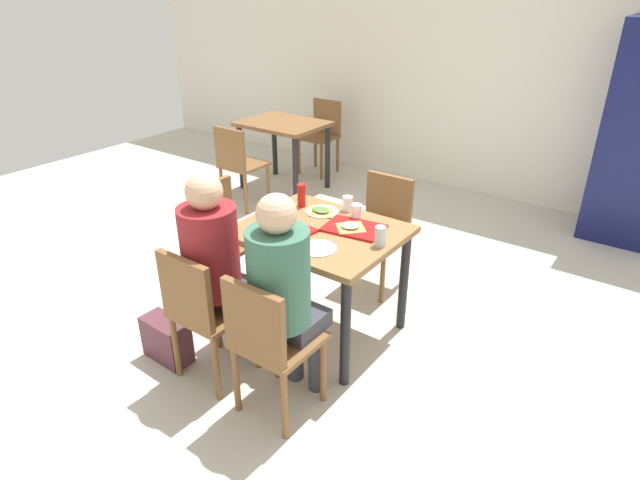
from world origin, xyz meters
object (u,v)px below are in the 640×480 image
tray_red_far (354,228)px  plastic_cup_b (288,243)px  person_in_red (216,259)px  plastic_cup_a (348,204)px  background_chair_far (322,131)px  paper_plate_center (322,212)px  pizza_slice_c (321,211)px  chair_far_side (382,223)px  chair_left_end (223,231)px  tray_red_near (284,229)px  person_in_brown_jacket (284,286)px  handbag (167,340)px  plastic_cup_d (356,212)px  pizza_slice_b (351,226)px  foil_bundle (267,208)px  background_chair_near (238,161)px  main_table (320,245)px  chair_near_left (202,308)px  chair_near_right (268,339)px  condiment_bottle (301,195)px  background_table (284,134)px  pizza_slice_a (283,228)px  soda_can (380,236)px  plastic_cup_c (278,205)px

tray_red_far → plastic_cup_b: size_ratio=3.60×
person_in_red → plastic_cup_b: person_in_red is taller
plastic_cup_a → background_chair_far: background_chair_far is taller
paper_plate_center → pizza_slice_c: (0.00, -0.02, 0.01)m
chair_far_side → chair_left_end: 1.18m
tray_red_near → person_in_red: bearing=-98.2°
person_in_brown_jacket → pizza_slice_c: person_in_brown_jacket is taller
chair_far_side → plastic_cup_b: size_ratio=8.60×
handbag → background_chair_far: size_ratio=0.37×
chair_left_end → plastic_cup_d: 1.05m
person_in_red → background_chair_far: bearing=116.6°
pizza_slice_b → foil_bundle: bearing=-167.8°
background_chair_near → plastic_cup_a: bearing=-25.4°
chair_left_end → person_in_red: (0.63, -0.65, 0.25)m
tray_red_far → background_chair_far: bearing=129.1°
paper_plate_center → plastic_cup_b: plastic_cup_b is taller
main_table → plastic_cup_a: 0.39m
chair_left_end → tray_red_near: 0.76m
chair_near_left → background_chair_far: (-1.69, 3.52, 0.00)m
plastic_cup_b → plastic_cup_d: (0.07, 0.62, 0.00)m
chair_near_right → pizza_slice_b: (-0.09, 0.90, 0.28)m
pizza_slice_c → background_chair_near: background_chair_near is taller
tray_red_far → paper_plate_center: size_ratio=1.64×
chair_left_end → condiment_bottle: size_ratio=5.37×
pizza_slice_b → plastic_cup_d: 0.18m
chair_near_left → foil_bundle: size_ratio=8.60×
pizza_slice_b → background_chair_near: (-2.10, 1.15, -0.28)m
handbag → plastic_cup_a: bearing=63.8°
main_table → pizza_slice_b: 0.23m
person_in_brown_jacket → tray_red_far: size_ratio=3.53×
chair_far_side → foil_bundle: chair_far_side is taller
background_table → pizza_slice_a: bearing=-50.5°
chair_left_end → background_table: size_ratio=0.96×
chair_near_left → handbag: (-0.35, -0.02, -0.37)m
main_table → chair_near_left: 0.84m
condiment_bottle → chair_left_end: bearing=-157.8°
tray_red_far → soda_can: bearing=-22.7°
plastic_cup_c → background_chair_near: (-1.55, 1.20, -0.30)m
chair_near_left → pizza_slice_b: size_ratio=4.91×
plastic_cup_a → pizza_slice_a: bearing=-104.5°
person_in_red → pizza_slice_b: bearing=61.9°
chair_far_side → background_chair_far: bearing=135.1°
plastic_cup_b → tray_red_far: bearing=72.7°
main_table → plastic_cup_c: 0.43m
foil_bundle → plastic_cup_a: bearing=43.2°
chair_near_right → paper_plate_center: bearing=111.1°
main_table → pizza_slice_a: pizza_slice_a is taller
main_table → tray_red_far: bearing=35.6°
main_table → person_in_brown_jacket: person_in_brown_jacket is taller
pizza_slice_a → background_chair_near: size_ratio=0.31×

